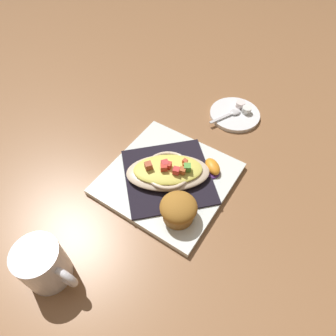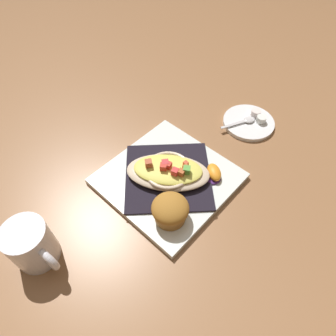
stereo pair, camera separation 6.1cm
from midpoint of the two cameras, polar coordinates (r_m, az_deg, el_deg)
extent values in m
plane|color=#8F623F|center=(0.65, -2.67, -2.58)|extent=(2.60, 2.60, 0.00)
cube|color=white|center=(0.64, -2.69, -2.21)|extent=(0.28, 0.28, 0.01)
cube|color=black|center=(0.64, -2.72, -1.71)|extent=(0.25, 0.25, 0.00)
ellipsoid|color=beige|center=(0.62, -2.77, -0.98)|extent=(0.20, 0.17, 0.02)
torus|color=beige|center=(0.62, -2.80, -0.53)|extent=(0.14, 0.14, 0.01)
ellipsoid|color=#DFD85B|center=(0.62, -2.80, -0.43)|extent=(0.16, 0.14, 0.01)
cube|color=#B15D29|center=(0.61, 0.64, 0.25)|extent=(0.01, 0.01, 0.01)
cube|color=#CC3A3C|center=(0.61, -3.49, 0.51)|extent=(0.02, 0.02, 0.01)
cube|color=green|center=(0.61, -3.25, 0.54)|extent=(0.01, 0.01, 0.01)
cube|color=#C84C2E|center=(0.61, 0.47, 1.10)|extent=(0.01, 0.01, 0.01)
cube|color=#DA3937|center=(0.60, -1.31, -0.69)|extent=(0.01, 0.01, 0.01)
cube|color=red|center=(0.60, -3.68, -0.04)|extent=(0.02, 0.02, 0.01)
cube|color=#B65434|center=(0.61, -6.64, 0.27)|extent=(0.02, 0.02, 0.01)
cube|color=red|center=(0.61, -2.77, 0.49)|extent=(0.01, 0.01, 0.01)
cube|color=#56A13F|center=(0.60, 0.85, -0.07)|extent=(0.02, 0.02, 0.01)
cube|color=#B8572A|center=(0.60, -0.18, -0.86)|extent=(0.01, 0.01, 0.01)
cylinder|color=#9B682F|center=(0.57, -1.07, -8.82)|extent=(0.06, 0.06, 0.03)
ellipsoid|color=#A26B28|center=(0.56, -1.10, -7.74)|extent=(0.07, 0.07, 0.04)
ellipsoid|color=#4C0F23|center=(0.55, -1.11, -7.30)|extent=(0.03, 0.03, 0.01)
ellipsoid|color=#492569|center=(0.64, 5.19, -0.92)|extent=(0.05, 0.05, 0.01)
ellipsoid|color=orange|center=(0.64, 5.88, 0.13)|extent=(0.05, 0.05, 0.02)
cylinder|color=white|center=(0.56, -25.84, -16.52)|extent=(0.08, 0.08, 0.09)
torus|color=white|center=(0.54, -22.54, -18.87)|extent=(0.05, 0.01, 0.05)
cylinder|color=#4C2D14|center=(0.58, -25.17, -17.25)|extent=(0.06, 0.06, 0.05)
cylinder|color=white|center=(0.80, 10.52, 9.94)|extent=(0.13, 0.13, 0.01)
ellipsoid|color=silver|center=(0.79, 10.62, 10.43)|extent=(0.04, 0.04, 0.01)
cube|color=silver|center=(0.77, 7.89, 9.35)|extent=(0.04, 0.06, 0.00)
cylinder|color=white|center=(0.80, 12.71, 10.69)|extent=(0.02, 0.02, 0.02)
cylinder|color=white|center=(0.81, 11.59, 11.73)|extent=(0.02, 0.02, 0.02)
camera|label=1|loc=(0.03, -92.83, -3.59)|focal=31.82mm
camera|label=2|loc=(0.03, 87.17, 3.59)|focal=31.82mm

